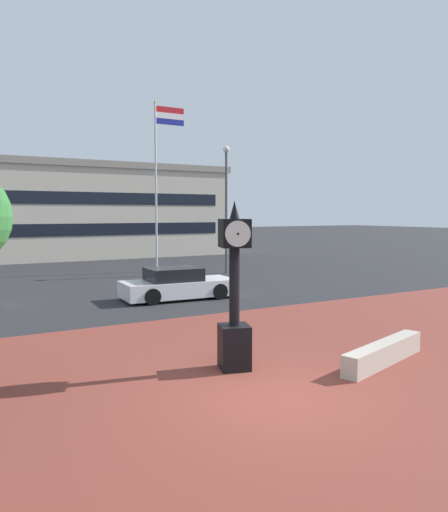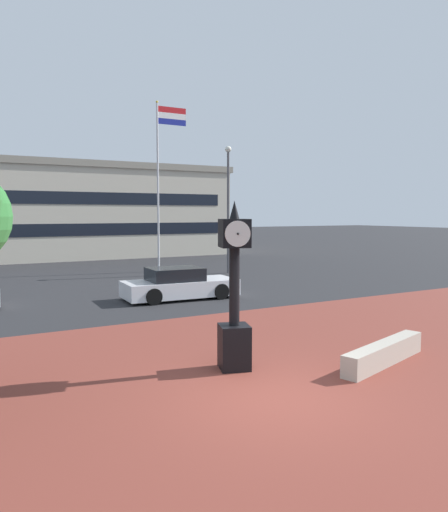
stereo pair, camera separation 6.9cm
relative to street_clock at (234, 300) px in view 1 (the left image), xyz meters
name	(u,v)px [view 1 (the left image)]	position (x,y,z in m)	size (l,w,h in m)	color
ground_plane	(275,397)	(-0.19, -1.84, -1.56)	(200.00, 200.00, 0.00)	#262628
plaza_brick_paving	(230,372)	(-0.19, -0.15, -1.55)	(44.00, 11.37, 0.01)	brown
planter_wall	(384,353)	(3.19, -1.39, -1.31)	(3.20, 0.40, 0.50)	#ADA393
street_clock	(234,300)	(0.00, 0.00, 0.00)	(0.82, 0.82, 3.74)	black
car_street_near	(178,285)	(2.63, 8.92, -0.99)	(4.66, 2.16, 1.28)	silver
flagpole_primary	(159,170)	(5.62, 18.09, 4.42)	(1.89, 0.14, 9.96)	silver
civic_building	(67,211)	(3.62, 33.77, 2.12)	(23.92, 13.96, 7.34)	beige
street_lamp_post	(226,197)	(8.66, 15.48, 2.85)	(0.36, 0.36, 7.29)	#4C4C51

